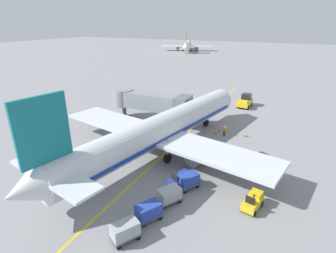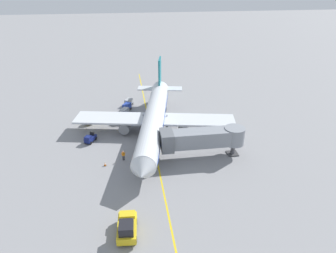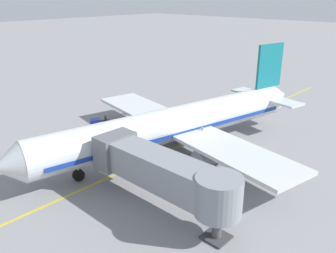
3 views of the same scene
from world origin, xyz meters
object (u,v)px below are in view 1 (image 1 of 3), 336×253
object	(u,v)px
safety_cone_nose_right	(219,129)
baggage_cart_front	(188,180)
baggage_cart_second_in_train	(169,195)
ground_crew_wing_walker	(224,130)
parked_airliner	(161,129)
pushback_tractor	(245,101)
baggage_tug_trailing	(258,161)
jet_bridge	(150,101)
baggage_cart_tail_end	(125,230)
distant_taxiing_airliner	(187,45)
baggage_tug_spare	(180,180)
safety_cone_wing_tip	(246,135)
baggage_tug_lead	(253,201)
baggage_cart_third_in_train	(149,211)
safety_cone_nose_left	(216,132)

from	to	relation	value
safety_cone_nose_right	baggage_cart_front	bearing A→B (deg)	-85.28
baggage_cart_second_in_train	safety_cone_nose_right	world-z (taller)	baggage_cart_second_in_train
ground_crew_wing_walker	safety_cone_nose_right	world-z (taller)	ground_crew_wing_walker
parked_airliner	pushback_tractor	xyz separation A→B (m)	(5.77, 24.68, -2.09)
baggage_tug_trailing	jet_bridge	bearing A→B (deg)	157.74
baggage_cart_tail_end	ground_crew_wing_walker	world-z (taller)	ground_crew_wing_walker
baggage_cart_front	distant_taxiing_airliner	distance (m)	134.47
baggage_cart_tail_end	ground_crew_wing_walker	distance (m)	23.08
parked_airliner	baggage_tug_trailing	xyz separation A→B (m)	(11.79, 1.66, -2.47)
baggage_cart_front	safety_cone_nose_right	bearing A→B (deg)	94.72
baggage_tug_trailing	baggage_cart_front	distance (m)	9.49
safety_cone_nose_right	baggage_tug_spare	bearing A→B (deg)	-88.27
pushback_tractor	safety_cone_wing_tip	distance (m)	15.19
jet_bridge	baggage_tug_lead	xyz separation A→B (m)	(19.40, -15.56, -2.74)
baggage_tug_lead	baggage_cart_third_in_train	size ratio (longest dim) A/B	0.94
pushback_tractor	safety_cone_nose_left	size ratio (longest dim) A/B	7.68
jet_bridge	baggage_cart_second_in_train	bearing A→B (deg)	-55.98
parked_airliner	distant_taxiing_airliner	world-z (taller)	parked_airliner
distant_taxiing_airliner	baggage_cart_tail_end	bearing A→B (deg)	-69.65
pushback_tractor	baggage_tug_lead	distance (m)	31.67
baggage_tug_trailing	safety_cone_wing_tip	size ratio (longest dim) A/B	4.70
baggage_cart_third_in_train	parked_airliner	bearing A→B (deg)	112.53
safety_cone_nose_right	baggage_cart_tail_end	bearing A→B (deg)	-90.94
baggage_cart_second_in_train	baggage_cart_tail_end	size ratio (longest dim) A/B	1.00
distant_taxiing_airliner	baggage_tug_trailing	bearing A→B (deg)	-64.10
baggage_cart_second_in_train	safety_cone_nose_left	size ratio (longest dim) A/B	4.85
pushback_tractor	baggage_cart_second_in_train	xyz separation A→B (m)	(-0.33, -33.64, -0.15)
baggage_cart_front	ground_crew_wing_walker	size ratio (longest dim) A/B	1.69
baggage_cart_front	baggage_cart_third_in_train	distance (m)	5.92
pushback_tractor	baggage_cart_front	size ratio (longest dim) A/B	1.58
parked_airliner	jet_bridge	size ratio (longest dim) A/B	2.69
baggage_tug_trailing	distant_taxiing_airliner	bearing A→B (deg)	115.90
baggage_cart_second_in_train	safety_cone_nose_left	xyz separation A→B (m)	(-0.88, 17.89, -0.66)
baggage_cart_second_in_train	distant_taxiing_airliner	distance (m)	137.02
safety_cone_nose_left	safety_cone_wing_tip	distance (m)	4.41
safety_cone_nose_left	distant_taxiing_airliner	xyz separation A→B (m)	(-49.48, 109.52, 2.74)
parked_airliner	baggage_tug_spare	xyz separation A→B (m)	(5.26, -5.94, -2.47)
baggage_tug_spare	baggage_cart_tail_end	distance (m)	8.57
baggage_cart_third_in_train	ground_crew_wing_walker	distance (m)	20.33
jet_bridge	baggage_tug_trailing	world-z (taller)	jet_bridge
baggage_tug_lead	safety_cone_nose_left	size ratio (longest dim) A/B	4.57
distant_taxiing_airliner	pushback_tractor	bearing A→B (deg)	-61.61
safety_cone_nose_right	safety_cone_wing_tip	xyz separation A→B (m)	(4.10, -0.33, 0.00)
safety_cone_wing_tip	baggage_tug_trailing	bearing A→B (deg)	-70.39
parked_airliner	jet_bridge	world-z (taller)	parked_airliner
distant_taxiing_airliner	ground_crew_wing_walker	bearing A→B (deg)	-65.16
safety_cone_nose_right	pushback_tractor	bearing A→B (deg)	86.07
baggage_tug_lead	baggage_cart_second_in_train	world-z (taller)	baggage_tug_lead
baggage_cart_second_in_train	safety_cone_wing_tip	bearing A→B (deg)	79.64
baggage_tug_lead	baggage_cart_tail_end	size ratio (longest dim) A/B	0.94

